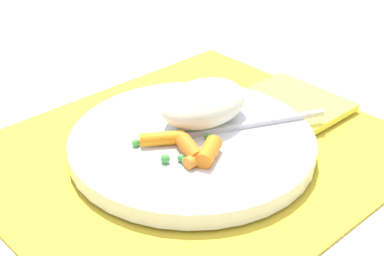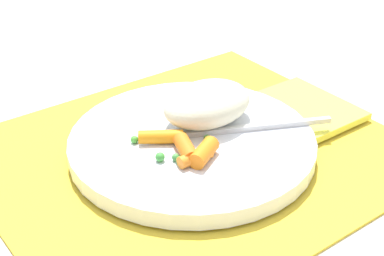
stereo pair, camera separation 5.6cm
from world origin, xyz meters
name	(u,v)px [view 1 (the left image)]	position (x,y,z in m)	size (l,w,h in m)	color
ground_plane	(192,155)	(0.00, 0.00, 0.00)	(2.40, 2.40, 0.00)	beige
placemat	(192,153)	(0.00, 0.00, 0.00)	(0.42, 0.37, 0.01)	gold
plate	(192,143)	(0.00, 0.00, 0.01)	(0.26, 0.26, 0.02)	white
rice_mound	(204,103)	(-0.03, -0.02, 0.05)	(0.10, 0.07, 0.04)	beige
carrot_portion	(190,148)	(0.03, 0.02, 0.03)	(0.06, 0.09, 0.02)	orange
pea_scatter	(180,146)	(0.03, 0.01, 0.03)	(0.07, 0.07, 0.01)	green
fork	(216,130)	(-0.02, 0.01, 0.03)	(0.19, 0.10, 0.01)	silver
napkin	(295,102)	(-0.16, 0.01, 0.01)	(0.09, 0.12, 0.01)	#EAE54C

